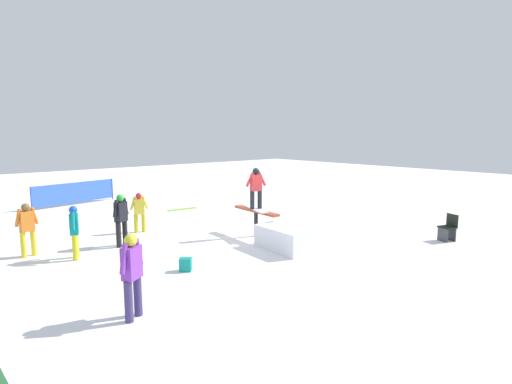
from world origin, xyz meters
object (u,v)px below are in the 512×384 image
Objects in this scene: bystander_teal at (74,229)px; main_rider_on_rail at (256,189)px; rail_feature at (256,214)px; bystander_yellow at (139,210)px; bystander_purple at (132,272)px; loose_snowboard_lime at (182,209)px; backpack_on_snow at (186,265)px; bystander_black at (121,217)px; bystander_orange at (27,227)px; folding_chair at (448,228)px.

main_rider_on_rail is at bearing -83.65° from bystander_teal.
rail_feature is 4.17m from bystander_yellow.
bystander_purple is 11.07m from loose_snowboard_lime.
backpack_on_snow is at bearing 115.39° from rail_feature.
main_rider_on_rail reaches higher than loose_snowboard_lime.
main_rider_on_rail reaches higher than bystander_teal.
bystander_orange is at bearing 138.16° from bystander_black.
folding_chair is at bearing -30.94° from bystander_yellow.
folding_chair is at bearing -119.74° from main_rider_on_rail.
bystander_yellow is 4.72m from backpack_on_snow.
main_rider_on_rail reaches higher than rail_feature.
bystander_black is 1.17× the size of loose_snowboard_lime.
bystander_purple reaches higher than bystander_yellow.
loose_snowboard_lime is (3.34, -6.99, -0.85)m from bystander_orange.
bystander_orange is at bearing -114.99° from bystander_purple.
bystander_orange is 1.02× the size of bystander_teal.
main_rider_on_rail is 6.14m from loose_snowboard_lime.
rail_feature is at bearing 149.80° from bystander_orange.
rail_feature is 1.41× the size of bystander_orange.
bystander_teal is 11.47m from folding_chair.
rail_feature is 1.44× the size of bystander_teal.
rail_feature is at bearing -50.34° from bystander_black.
main_rider_on_rail is (0.00, 0.00, 0.87)m from rail_feature.
bystander_black is 1.79m from bystander_yellow.
bystander_teal is 4.56m from bystander_purple.
folding_chair is at bearing 137.98° from bystander_orange.
bystander_teal is 7.55m from loose_snowboard_lime.
main_rider_on_rail is 5.67m from bystander_teal.
folding_chair is (-4.57, -4.33, -0.35)m from rail_feature.
loose_snowboard_lime is at bearing 55.90° from bystander_yellow.
folding_chair is (-6.41, -8.26, -0.50)m from bystander_black.
folding_chair is (-7.13, -10.70, -0.45)m from bystander_orange.
bystander_purple is (-4.54, 0.35, 0.08)m from bystander_teal.
backpack_on_snow is (-4.00, -2.72, -0.69)m from bystander_orange.
bystander_black is 6.17m from loose_snowboard_lime.
bystander_yellow is at bearing 44.72° from rail_feature.
bystander_black is 10.47m from folding_chair.
bystander_black is (1.83, 3.93, 0.15)m from rail_feature.
rail_feature is 1.31× the size of bystander_purple.
bystander_teal is at bearing -131.18° from bystander_yellow.
bystander_purple is at bearing -163.10° from bystander_teal.
bystander_black is at bearing -115.85° from bystander_yellow.
main_rider_on_rail is at bearing 64.85° from backpack_on_snow.
bystander_teal is (1.45, 5.43, -0.79)m from main_rider_on_rail.
bystander_orange is at bearing -104.84° from folding_chair.
bystander_black is 1.16× the size of bystander_yellow.
bystander_purple reaches higher than bystander_black.
bystander_purple is (-4.93, 1.84, 0.01)m from bystander_black.
bystander_teal is (1.45, 5.43, 0.08)m from rail_feature.
bystander_yellow is 1.01× the size of loose_snowboard_lime.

